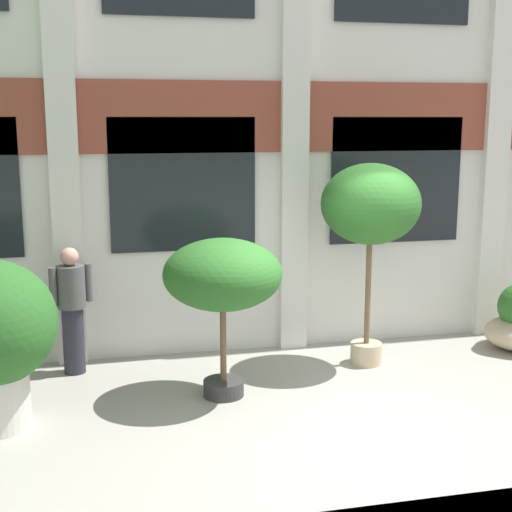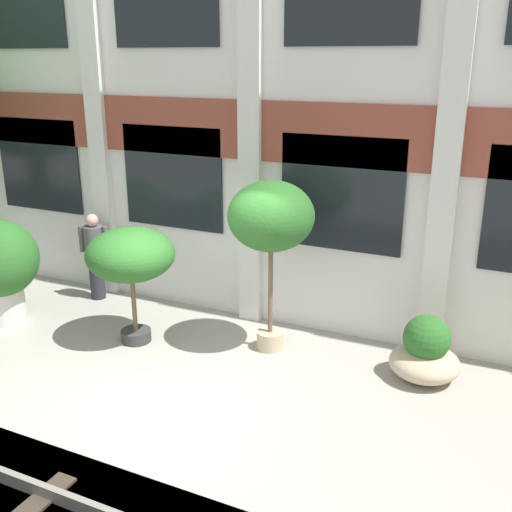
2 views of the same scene
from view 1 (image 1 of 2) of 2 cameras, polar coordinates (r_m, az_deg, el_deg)
name	(u,v)px [view 1 (image 1 of 2)]	position (r m, az deg, el deg)	size (l,w,h in m)	color
ground_plane	(357,420)	(7.67, 8.07, -12.84)	(80.00, 80.00, 0.00)	#9E998E
apartment_facade	(289,34)	(9.71, 2.69, 17.33)	(17.83, 0.64, 8.37)	silver
potted_plant_tall_urn	(371,209)	(8.86, 9.15, 3.76)	(1.23, 1.23, 2.55)	tan
potted_plant_low_pan	(223,278)	(7.81, -2.69, -1.74)	(1.31, 1.31, 1.80)	#333333
resident_by_doorway	(72,307)	(8.94, -14.51, -3.95)	(0.50, 0.34, 1.57)	#282833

